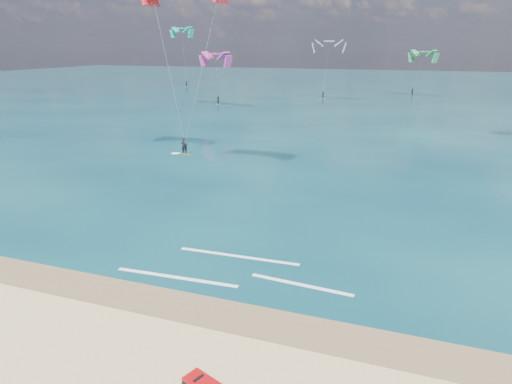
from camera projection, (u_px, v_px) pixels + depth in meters
ground at (332, 141)px, 52.76m from camera, size 320.00×320.00×0.00m
wet_sand_strip at (173, 303)px, 19.57m from camera, size 320.00×2.40×0.01m
sea at (381, 91)px, 110.16m from camera, size 320.00×200.00×0.04m
kitesurfer_main at (184, 66)px, 40.41m from camera, size 9.88×6.80×17.15m
shoreline_foam at (234, 271)px, 22.27m from camera, size 11.32×3.63×0.01m
distant_kites at (322, 71)px, 91.11m from camera, size 89.49×34.46×14.50m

